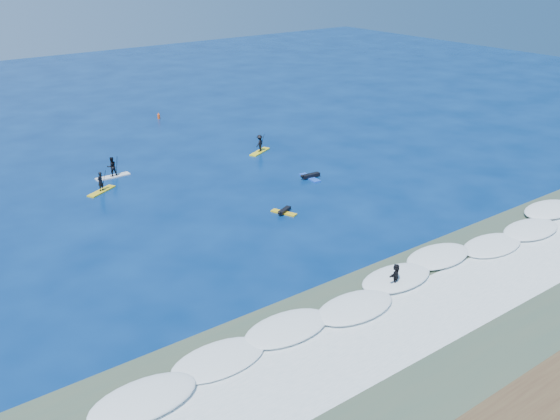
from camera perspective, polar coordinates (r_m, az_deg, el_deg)
ground at (r=42.02m, az=-0.11°, el=-1.67°), size 160.00×160.00×0.00m
shallow_water at (r=33.29m, az=14.77°, el=-9.69°), size 90.00×13.00×0.01m
breaking_wave at (r=35.44m, az=9.74°, el=-7.06°), size 40.00×6.00×0.30m
whitewater at (r=33.80m, az=13.45°, el=-9.02°), size 34.00×5.00×0.02m
sup_paddler_left at (r=49.94m, az=-16.07°, el=2.24°), size 2.63×1.84×1.85m
sup_paddler_center at (r=52.87m, az=-15.11°, el=3.68°), size 2.83×0.73×1.98m
sup_paddler_right at (r=57.37m, az=-1.87°, el=6.00°), size 2.72×1.76×1.89m
prone_paddler_near at (r=44.27m, az=0.36°, el=-0.14°), size 1.47×1.95×0.40m
prone_paddler_far at (r=51.04m, az=2.76°, el=3.10°), size 1.82×2.33×0.48m
wave_surfer at (r=35.17m, az=10.53°, el=-5.94°), size 1.91×1.16×1.34m
marker_buoy at (r=70.26m, az=-11.03°, el=8.44°), size 0.29×0.29×0.70m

